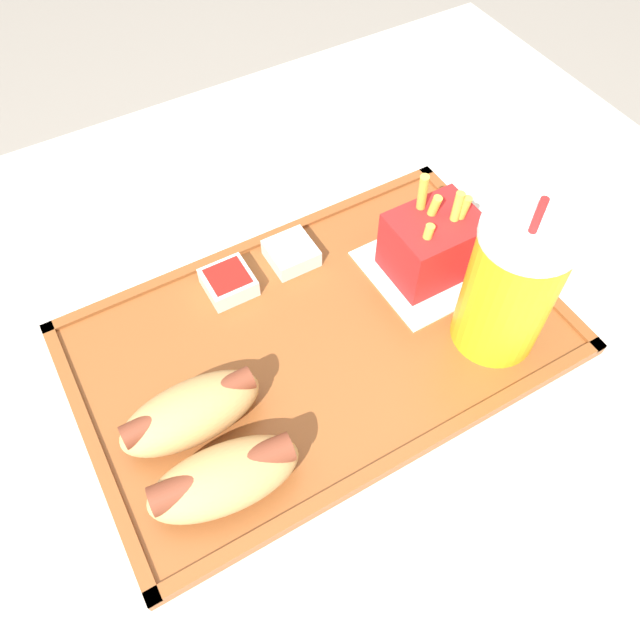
# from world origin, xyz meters

# --- Properties ---
(ground_plane) EXTENTS (8.00, 8.00, 0.00)m
(ground_plane) POSITION_xyz_m (0.00, 0.00, 0.00)
(ground_plane) COLOR gray
(dining_table) EXTENTS (1.15, 0.85, 0.74)m
(dining_table) POSITION_xyz_m (0.00, 0.00, 0.37)
(dining_table) COLOR beige
(dining_table) RESTS_ON ground_plane
(food_tray) EXTENTS (0.47, 0.30, 0.01)m
(food_tray) POSITION_xyz_m (-0.04, 0.02, 0.74)
(food_tray) COLOR brown
(food_tray) RESTS_ON dining_table
(paper_napkin) EXTENTS (0.14, 0.12, 0.00)m
(paper_napkin) POSITION_xyz_m (-0.19, 0.00, 0.75)
(paper_napkin) COLOR white
(paper_napkin) RESTS_ON food_tray
(soda_cup) EXTENTS (0.08, 0.08, 0.18)m
(soda_cup) POSITION_xyz_m (-0.19, 0.10, 0.82)
(soda_cup) COLOR gold
(soda_cup) RESTS_ON food_tray
(hot_dog_far) EXTENTS (0.13, 0.07, 0.05)m
(hot_dog_far) POSITION_xyz_m (0.10, 0.11, 0.77)
(hot_dog_far) COLOR tan
(hot_dog_far) RESTS_ON food_tray
(hot_dog_near) EXTENTS (0.13, 0.06, 0.05)m
(hot_dog_near) POSITION_xyz_m (0.10, 0.05, 0.77)
(hot_dog_near) COLOR tan
(hot_dog_near) RESTS_ON food_tray
(fries_carton) EXTENTS (0.09, 0.07, 0.12)m
(fries_carton) POSITION_xyz_m (-0.18, -0.00, 0.78)
(fries_carton) COLOR red
(fries_carton) RESTS_ON food_tray
(sauce_cup_mayo) EXTENTS (0.05, 0.05, 0.02)m
(sauce_cup_mayo) POSITION_xyz_m (-0.06, -0.08, 0.76)
(sauce_cup_mayo) COLOR silver
(sauce_cup_mayo) RESTS_ON food_tray
(sauce_cup_ketchup) EXTENTS (0.05, 0.05, 0.02)m
(sauce_cup_ketchup) POSITION_xyz_m (0.01, -0.08, 0.76)
(sauce_cup_ketchup) COLOR silver
(sauce_cup_ketchup) RESTS_ON food_tray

